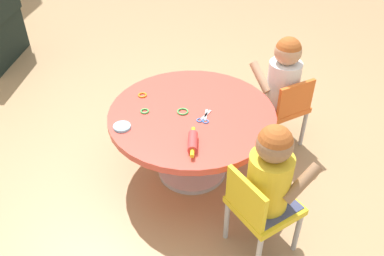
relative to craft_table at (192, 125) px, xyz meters
The scene contains 12 objects.
ground_plane 0.37m from the craft_table, ahead, with size 10.00×10.00×0.00m, color tan.
craft_table is the anchor object (origin of this frame).
child_chair_left 0.68m from the craft_table, 143.37° to the right, with size 0.42×0.42×0.54m.
seated_child_left 0.69m from the craft_table, 139.98° to the right, with size 0.43×0.44×0.51m.
child_chair_right 0.68m from the craft_table, 57.53° to the right, with size 0.42×0.42×0.54m.
seated_child_right 0.69m from the craft_table, 54.14° to the right, with size 0.44×0.42×0.51m.
rolling_pin 0.33m from the craft_table, behind, with size 0.23×0.06×0.05m.
craft_scissors 0.14m from the craft_table, 126.11° to the right, with size 0.14×0.08×0.01m.
playdough_blob_0 0.43m from the craft_table, 117.90° to the left, with size 0.10×0.10×0.01m, color #8CCCF2.
cookie_cutter_0 0.30m from the craft_table, 96.06° to the left, with size 0.05×0.05×0.01m, color #4CB259.
cookie_cutter_1 0.37m from the craft_table, 66.94° to the left, with size 0.06×0.06×0.01m, color orange.
cookie_cutter_2 0.12m from the craft_table, 97.27° to the left, with size 0.07×0.07×0.01m, color #4CB259.
Camera 1 is at (-1.91, -0.23, 1.83)m, focal length 37.68 mm.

